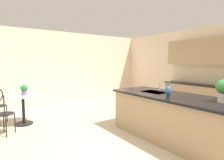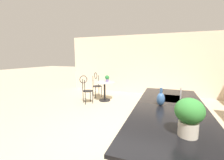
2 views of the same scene
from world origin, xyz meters
name	(u,v)px [view 2 (image 2 of 2)]	position (x,y,z in m)	size (l,w,h in m)	color
ground_plane	(123,141)	(0.00, 0.00, 0.00)	(40.00, 40.00, 0.00)	beige
wall_left_window	(149,65)	(-4.26, 0.00, 1.35)	(0.12, 7.80, 2.70)	beige
kitchen_island	(169,134)	(0.30, 0.85, 0.46)	(2.80, 1.06, 0.92)	tan
bistro_table	(105,89)	(-2.51, -1.46, 0.45)	(0.80, 0.80, 0.74)	black
chair_near_window	(97,83)	(-2.98, -2.03, 0.57)	(0.54, 0.54, 1.04)	black
chair_by_island	(86,88)	(-1.97, -1.96, 0.57)	(0.54, 0.54, 1.04)	black
sink_faucet	(181,93)	(-0.25, 1.03, 1.03)	(0.02, 0.02, 0.22)	#B2B5BA
potted_plant_on_table	(107,78)	(-2.64, -1.40, 0.88)	(0.18, 0.18, 0.25)	#7A669E
potted_plant_counter_far	(189,115)	(1.15, 0.99, 1.14)	(0.27, 0.27, 0.39)	beige
vase_on_counter	(161,99)	(0.25, 0.70, 1.03)	(0.13, 0.13, 0.29)	#386099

